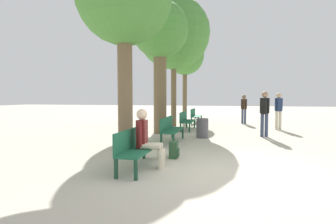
# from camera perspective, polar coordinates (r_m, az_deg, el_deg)

# --- Properties ---
(ground_plane) EXTENTS (80.00, 80.00, 0.00)m
(ground_plane) POSITION_cam_1_polar(r_m,az_deg,el_deg) (5.51, 13.46, -13.04)
(ground_plane) COLOR beige
(bench_row_0) EXTENTS (0.48, 1.75, 0.85)m
(bench_row_0) POSITION_cam_1_polar(r_m,az_deg,el_deg) (5.77, -6.92, -7.23)
(bench_row_0) COLOR #1E6042
(bench_row_0) RESTS_ON ground_plane
(bench_row_1) EXTENTS (0.48, 1.75, 0.85)m
(bench_row_1) POSITION_cam_1_polar(r_m,az_deg,el_deg) (8.97, 0.47, -3.44)
(bench_row_1) COLOR #1E6042
(bench_row_1) RESTS_ON ground_plane
(bench_row_2) EXTENTS (0.48, 1.75, 0.85)m
(bench_row_2) POSITION_cam_1_polar(r_m,az_deg,el_deg) (12.25, 3.93, -1.63)
(bench_row_2) COLOR #1E6042
(bench_row_2) RESTS_ON ground_plane
(bench_row_3) EXTENTS (0.48, 1.75, 0.85)m
(bench_row_3) POSITION_cam_1_polar(r_m,az_deg,el_deg) (15.57, 5.91, -0.59)
(bench_row_3) COLOR #1E6042
(bench_row_3) RESTS_ON ground_plane
(tree_row_1) EXTENTS (2.39, 2.39, 5.55)m
(tree_row_1) POSITION_cam_1_polar(r_m,az_deg,el_deg) (11.39, -1.76, 16.63)
(tree_row_1) COLOR brown
(tree_row_1) RESTS_ON ground_plane
(tree_row_2) EXTENTS (3.75, 3.75, 6.72)m
(tree_row_2) POSITION_cam_1_polar(r_m,az_deg,el_deg) (14.19, 1.26, 16.72)
(tree_row_2) COLOR brown
(tree_row_2) RESTS_ON ground_plane
(tree_row_3) EXTENTS (2.49, 2.49, 5.47)m
(tree_row_3) POSITION_cam_1_polar(r_m,az_deg,el_deg) (17.48, 3.70, 11.97)
(tree_row_3) COLOR brown
(tree_row_3) RESTS_ON ground_plane
(person_seated) EXTENTS (0.62, 0.35, 1.28)m
(person_seated) POSITION_cam_1_polar(r_m,az_deg,el_deg) (5.70, -4.60, -5.45)
(person_seated) COLOR beige
(person_seated) RESTS_ON ground_plane
(backpack) EXTENTS (0.23, 0.29, 0.42)m
(backpack) POSITION_cam_1_polar(r_m,az_deg,el_deg) (6.65, 1.30, -8.27)
(backpack) COLOR #284C2D
(backpack) RESTS_ON ground_plane
(pedestrian_near) EXTENTS (0.35, 0.30, 1.73)m
(pedestrian_near) POSITION_cam_1_polar(r_m,az_deg,el_deg) (13.35, 22.94, 0.68)
(pedestrian_near) COLOR beige
(pedestrian_near) RESTS_ON ground_plane
(pedestrian_mid) EXTENTS (0.34, 0.29, 1.66)m
(pedestrian_mid) POSITION_cam_1_polar(r_m,az_deg,el_deg) (15.61, 16.20, 1.00)
(pedestrian_mid) COLOR #384260
(pedestrian_mid) RESTS_ON ground_plane
(pedestrian_far) EXTENTS (0.35, 0.31, 1.75)m
(pedestrian_far) POSITION_cam_1_polar(r_m,az_deg,el_deg) (10.73, 20.28, 0.22)
(pedestrian_far) COLOR #384260
(pedestrian_far) RESTS_ON ground_plane
(trash_bin) EXTENTS (0.46, 0.46, 0.73)m
(trash_bin) POSITION_cam_1_polar(r_m,az_deg,el_deg) (10.00, 7.47, -3.48)
(trash_bin) COLOR #4C4C51
(trash_bin) RESTS_ON ground_plane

